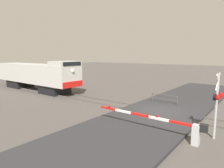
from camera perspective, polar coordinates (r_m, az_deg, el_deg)
ground_plane at (r=16.24m, az=13.76°, el=-8.23°), size 160.00×160.00×0.00m
rail_track_left at (r=15.59m, az=12.69°, el=-8.61°), size 0.08×80.00×0.15m
rail_track_right at (r=16.86m, az=14.77°, el=-7.39°), size 0.08×80.00×0.15m
road_surface at (r=16.22m, az=13.77°, el=-7.95°), size 36.00×6.09×0.17m
locomotive at (r=27.59m, az=-20.98°, el=2.51°), size 2.90×14.70×3.89m
crossing_signal at (r=12.03m, az=27.97°, el=-3.96°), size 1.18×0.33×3.63m
crossing_gate at (r=11.44m, az=17.84°, el=-11.52°), size 0.36×6.85×1.20m
guard_railing at (r=18.99m, az=14.81°, el=-3.94°), size 0.08×2.50×0.95m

